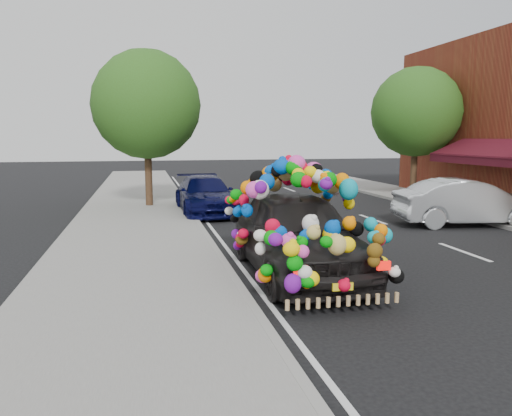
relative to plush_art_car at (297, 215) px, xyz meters
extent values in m
plane|color=black|center=(0.98, 0.94, -1.22)|extent=(100.00, 100.00, 0.00)
cube|color=gray|center=(-3.32, 0.94, -1.16)|extent=(4.00, 60.00, 0.12)
cube|color=gray|center=(-1.37, 0.94, -1.15)|extent=(0.15, 60.00, 0.13)
cube|color=#480D19|center=(9.68, 6.94, 1.13)|extent=(1.62, 5.20, 0.75)
cube|color=#480D19|center=(8.93, 6.94, 0.73)|extent=(0.06, 5.20, 0.35)
cylinder|color=#332114|center=(-2.82, 10.44, 0.15)|extent=(0.28, 0.28, 2.73)
sphere|color=#2D5115|center=(-2.82, 10.44, 2.81)|extent=(4.20, 4.20, 4.20)
cylinder|color=#332114|center=(8.98, 10.94, 0.10)|extent=(0.28, 0.28, 2.64)
sphere|color=#2D5115|center=(8.98, 10.94, 2.68)|extent=(4.00, 4.00, 4.00)
imported|color=black|center=(0.00, 0.00, -0.37)|extent=(2.09, 5.03, 1.70)
cube|color=red|center=(-0.73, -2.51, -0.44)|extent=(0.22, 0.06, 0.14)
cube|color=red|center=(0.64, -2.53, -0.44)|extent=(0.22, 0.06, 0.14)
cube|color=yellow|center=(-0.04, -2.53, -0.74)|extent=(0.34, 0.05, 0.12)
imported|color=#060832|center=(-0.82, 8.66, -0.54)|extent=(2.04, 4.72, 1.35)
imported|color=#B3B6BB|center=(6.99, 4.21, -0.48)|extent=(4.69, 2.28, 1.48)
camera|label=1|loc=(-3.03, -9.57, 1.59)|focal=35.00mm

